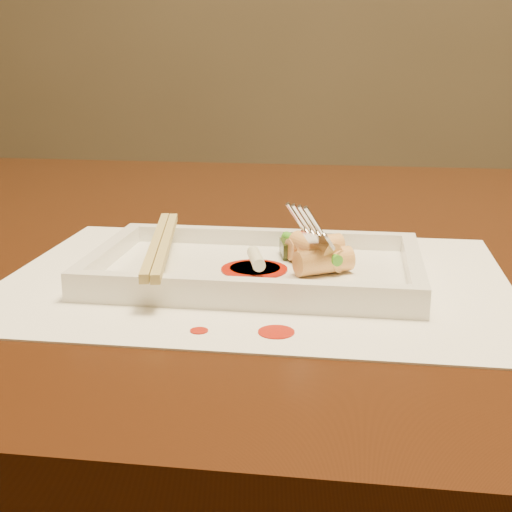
# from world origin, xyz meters

# --- Properties ---
(table) EXTENTS (1.40, 0.90, 0.75)m
(table) POSITION_xyz_m (0.00, 0.00, 0.65)
(table) COLOR black
(table) RESTS_ON ground
(placemat) EXTENTS (0.40, 0.30, 0.00)m
(placemat) POSITION_xyz_m (-0.08, -0.18, 0.75)
(placemat) COLOR white
(placemat) RESTS_ON table
(sauce_splatter_a) EXTENTS (0.02, 0.02, 0.00)m
(sauce_splatter_a) POSITION_xyz_m (-0.05, -0.29, 0.75)
(sauce_splatter_a) COLOR #AA1405
(sauce_splatter_a) RESTS_ON placemat
(sauce_splatter_b) EXTENTS (0.01, 0.01, 0.00)m
(sauce_splatter_b) POSITION_xyz_m (-0.10, -0.30, 0.75)
(sauce_splatter_b) COLOR #AA1405
(sauce_splatter_b) RESTS_ON placemat
(plate_base) EXTENTS (0.26, 0.16, 0.01)m
(plate_base) POSITION_xyz_m (-0.08, -0.18, 0.76)
(plate_base) COLOR white
(plate_base) RESTS_ON placemat
(plate_rim_far) EXTENTS (0.26, 0.01, 0.01)m
(plate_rim_far) POSITION_xyz_m (-0.08, -0.10, 0.77)
(plate_rim_far) COLOR white
(plate_rim_far) RESTS_ON plate_base
(plate_rim_near) EXTENTS (0.26, 0.01, 0.01)m
(plate_rim_near) POSITION_xyz_m (-0.08, -0.25, 0.77)
(plate_rim_near) COLOR white
(plate_rim_near) RESTS_ON plate_base
(plate_rim_left) EXTENTS (0.01, 0.14, 0.01)m
(plate_rim_left) POSITION_xyz_m (-0.21, -0.18, 0.77)
(plate_rim_left) COLOR white
(plate_rim_left) RESTS_ON plate_base
(plate_rim_right) EXTENTS (0.01, 0.14, 0.01)m
(plate_rim_right) POSITION_xyz_m (0.04, -0.18, 0.77)
(plate_rim_right) COLOR white
(plate_rim_right) RESTS_ON plate_base
(veg_piece) EXTENTS (0.04, 0.04, 0.01)m
(veg_piece) POSITION_xyz_m (-0.05, -0.14, 0.77)
(veg_piece) COLOR black
(veg_piece) RESTS_ON plate_base
(scallion_white) EXTENTS (0.02, 0.04, 0.01)m
(scallion_white) POSITION_xyz_m (-0.08, -0.19, 0.77)
(scallion_white) COLOR #EAEACC
(scallion_white) RESTS_ON plate_base
(scallion_green) EXTENTS (0.05, 0.08, 0.01)m
(scallion_green) POSITION_xyz_m (-0.04, -0.16, 0.77)
(scallion_green) COLOR #369217
(scallion_green) RESTS_ON plate_base
(chopstick_a) EXTENTS (0.04, 0.19, 0.01)m
(chopstick_a) POSITION_xyz_m (-0.16, -0.18, 0.78)
(chopstick_a) COLOR tan
(chopstick_a) RESTS_ON plate_rim_near
(chopstick_b) EXTENTS (0.04, 0.19, 0.01)m
(chopstick_b) POSITION_xyz_m (-0.16, -0.18, 0.78)
(chopstick_b) COLOR tan
(chopstick_b) RESTS_ON plate_rim_near
(fork) EXTENTS (0.09, 0.10, 0.14)m
(fork) POSITION_xyz_m (-0.01, -0.16, 0.83)
(fork) COLOR silver
(fork) RESTS_ON plate_base
(sauce_blob_0) EXTENTS (0.04, 0.04, 0.00)m
(sauce_blob_0) POSITION_xyz_m (-0.08, -0.18, 0.76)
(sauce_blob_0) COLOR #AA1405
(sauce_blob_0) RESTS_ON plate_base
(sauce_blob_1) EXTENTS (0.05, 0.05, 0.00)m
(sauce_blob_1) POSITION_xyz_m (-0.08, -0.18, 0.76)
(sauce_blob_1) COLOR #AA1405
(sauce_blob_1) RESTS_ON plate_base
(rice_cake_0) EXTENTS (0.03, 0.05, 0.02)m
(rice_cake_0) POSITION_xyz_m (-0.04, -0.15, 0.77)
(rice_cake_0) COLOR #FCCB75
(rice_cake_0) RESTS_ON plate_base
(rice_cake_1) EXTENTS (0.05, 0.04, 0.02)m
(rice_cake_1) POSITION_xyz_m (-0.04, -0.14, 0.77)
(rice_cake_1) COLOR #FCCB75
(rice_cake_1) RESTS_ON plate_base
(rice_cake_2) EXTENTS (0.05, 0.05, 0.02)m
(rice_cake_2) POSITION_xyz_m (-0.04, -0.17, 0.78)
(rice_cake_2) COLOR #FCCB75
(rice_cake_2) RESTS_ON plate_base
(rice_cake_3) EXTENTS (0.05, 0.04, 0.02)m
(rice_cake_3) POSITION_xyz_m (-0.03, -0.18, 0.77)
(rice_cake_3) COLOR #FCCB75
(rice_cake_3) RESTS_ON plate_base
(rice_cake_4) EXTENTS (0.04, 0.04, 0.02)m
(rice_cake_4) POSITION_xyz_m (-0.03, -0.17, 0.77)
(rice_cake_4) COLOR #FCCB75
(rice_cake_4) RESTS_ON plate_base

